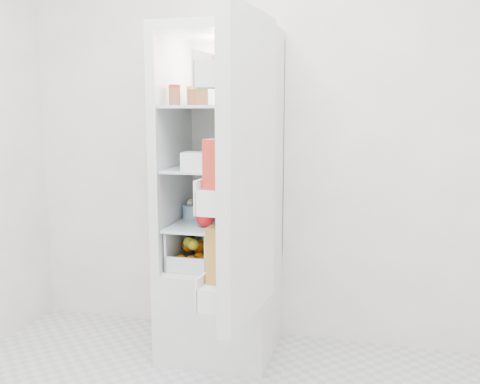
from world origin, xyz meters
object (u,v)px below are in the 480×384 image
(red_cabbage, at_px, (245,206))
(mushroom_bowl, at_px, (197,211))
(fridge_door, at_px, (242,174))
(refrigerator, at_px, (223,235))

(red_cabbage, bearing_deg, mushroom_bowl, 177.19)
(fridge_door, bearing_deg, refrigerator, 28.37)
(refrigerator, distance_m, red_cabbage, 0.21)
(mushroom_bowl, bearing_deg, refrigerator, -10.61)
(refrigerator, xyz_separation_m, mushroom_bowl, (-0.17, 0.03, 0.12))
(red_cabbage, height_order, mushroom_bowl, red_cabbage)
(red_cabbage, bearing_deg, fridge_door, -76.98)
(mushroom_bowl, height_order, fridge_door, fridge_door)
(refrigerator, xyz_separation_m, red_cabbage, (0.12, 0.02, 0.17))
(red_cabbage, relative_size, mushroom_bowl, 1.03)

